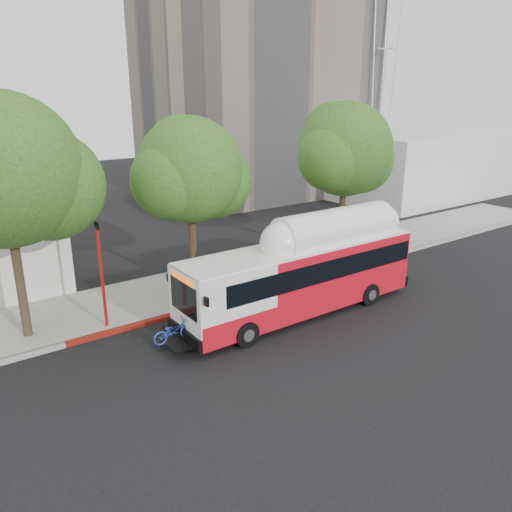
{
  "coord_description": "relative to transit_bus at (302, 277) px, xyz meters",
  "views": [
    {
      "loc": [
        -12.16,
        -14.83,
        9.53
      ],
      "look_at": [
        0.67,
        3.0,
        2.35
      ],
      "focal_mm": 35.0,
      "sensor_mm": 36.0,
      "label": 1
    }
  ],
  "objects": [
    {
      "name": "transit_bus",
      "position": [
        0.0,
        0.0,
        0.0
      ],
      "size": [
        12.5,
        2.72,
        3.69
      ],
      "rotation": [
        0.0,
        0.0,
        -0.0
      ],
      "color": "red",
      "rests_on": "ground"
    },
    {
      "name": "horizon_block",
      "position": [
        28.3,
        15.12,
        1.27
      ],
      "size": [
        20.0,
        12.0,
        6.0
      ],
      "primitive_type": "cube",
      "color": "silver",
      "rests_on": "ground"
    },
    {
      "name": "apartment_tower",
      "position": [
        16.3,
        27.12,
        15.89
      ],
      "size": [
        18.0,
        18.0,
        37.0
      ],
      "color": "gray",
      "rests_on": "ground"
    },
    {
      "name": "curb_strip",
      "position": [
        -1.7,
        3.02,
        -1.65
      ],
      "size": [
        60.0,
        0.3,
        0.15
      ],
      "primitive_type": "cube",
      "color": "gray",
      "rests_on": "ground"
    },
    {
      "name": "ground",
      "position": [
        -1.7,
        -0.88,
        -1.73
      ],
      "size": [
        120.0,
        120.0,
        0.0
      ],
      "primitive_type": "plane",
      "color": "black",
      "rests_on": "ground"
    },
    {
      "name": "signal_pole",
      "position": [
        -7.79,
        3.57,
        0.67
      ],
      "size": [
        0.13,
        0.44,
        4.67
      ],
      "color": "#AF1312",
      "rests_on": "ground"
    },
    {
      "name": "street_tree_left",
      "position": [
        -10.23,
        4.68,
        4.88
      ],
      "size": [
        6.67,
        5.8,
        9.74
      ],
      "color": "#2D2116",
      "rests_on": "ground"
    },
    {
      "name": "sidewalk",
      "position": [
        -1.7,
        5.62,
        -1.65
      ],
      "size": [
        60.0,
        5.0,
        0.15
      ],
      "primitive_type": "cube",
      "color": "gray",
      "rests_on": "ground"
    },
    {
      "name": "red_curb_segment",
      "position": [
        -4.7,
        3.02,
        -1.65
      ],
      "size": [
        10.0,
        0.32,
        0.16
      ],
      "primitive_type": "cube",
      "color": "maroon",
      "rests_on": "ground"
    },
    {
      "name": "street_tree_mid",
      "position": [
        -2.29,
        5.18,
        4.18
      ],
      "size": [
        5.75,
        5.0,
        8.62
      ],
      "color": "#2D2116",
      "rests_on": "ground"
    },
    {
      "name": "street_tree_right",
      "position": [
        7.74,
        4.98,
        4.53
      ],
      "size": [
        6.21,
        5.4,
        9.18
      ],
      "color": "#2D2116",
      "rests_on": "ground"
    }
  ]
}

